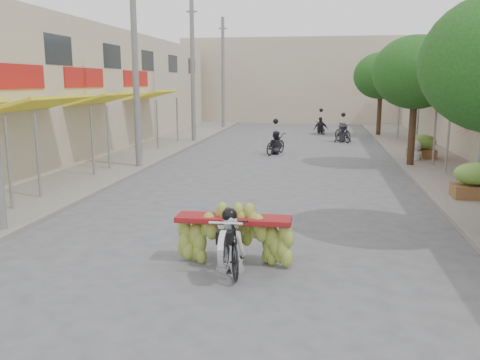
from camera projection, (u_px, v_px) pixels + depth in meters
name	position (u px, v px, depth m)	size (l,w,h in m)	color
ground	(202.00, 305.00, 7.92)	(120.00, 120.00, 0.00)	#5B5C61
sidewalk_left	(129.00, 156.00, 23.53)	(4.00, 60.00, 0.12)	gray
sidewalk_right	(445.00, 163.00, 21.38)	(4.00, 60.00, 0.12)	gray
shophouse_row_left	(12.00, 92.00, 22.74)	(9.77, 40.00, 6.00)	#BEB096
far_building	(301.00, 81.00, 44.10)	(20.00, 6.00, 7.00)	#BEB096
utility_pole_mid	(135.00, 66.00, 19.62)	(0.60, 0.24, 8.00)	slate
utility_pole_far	(193.00, 71.00, 28.35)	(0.60, 0.24, 8.00)	slate
utility_pole_back	(223.00, 73.00, 37.07)	(0.60, 0.24, 8.00)	slate
street_tree_mid	(416.00, 73.00, 19.95)	(3.40, 3.40, 5.25)	#3A2719
street_tree_far	(381.00, 76.00, 31.58)	(3.40, 3.40, 5.25)	#3A2719
produce_crate_mid	(475.00, 178.00, 14.59)	(1.20, 0.88, 1.16)	brown
produce_crate_far	(422.00, 145.00, 22.35)	(1.20, 0.88, 1.16)	brown
banana_motorbike	(232.00, 233.00, 9.41)	(2.20, 1.96, 2.00)	black
pedestrian	(416.00, 140.00, 21.73)	(0.96, 0.74, 1.71)	silver
bg_motorbike_a	(275.00, 139.00, 24.32)	(1.22, 1.86, 1.95)	black
bg_motorbike_b	(343.00, 128.00, 29.11)	(1.31, 1.94, 1.95)	black
bg_motorbike_c	(321.00, 121.00, 33.82)	(1.09, 1.54, 1.95)	black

